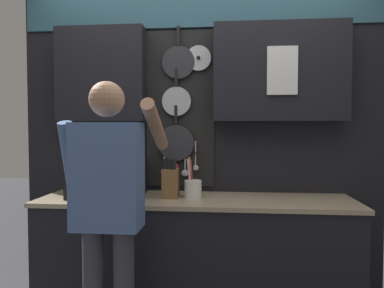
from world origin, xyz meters
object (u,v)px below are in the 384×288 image
Objects in this scene: microwave at (107,176)px; knife_block at (171,182)px; utensil_crock at (193,187)px; person at (108,199)px.

knife_block is (0.46, 0.00, -0.04)m from microwave.
microwave is at bearing -179.75° from utensil_crock.
person is at bearing -116.63° from knife_block.
microwave reaches higher than knife_block.
utensil_crock is 0.20× the size of person.
knife_block is at bearing 63.37° from person.
knife_block is 0.16m from utensil_crock.
utensil_crock is at bearing 0.79° from knife_block.
microwave is at bearing 108.80° from person.
microwave is 1.51× the size of utensil_crock.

